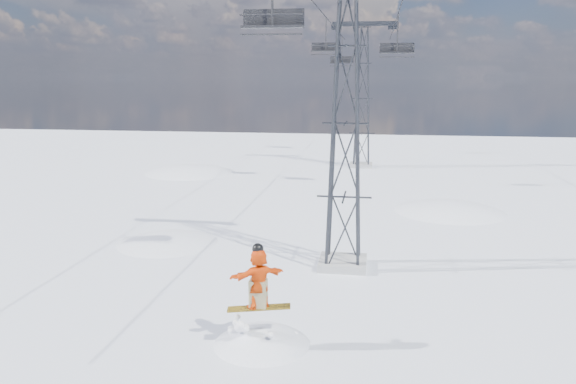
# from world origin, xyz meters

# --- Properties ---
(ground) EXTENTS (120.00, 120.00, 0.00)m
(ground) POSITION_xyz_m (0.00, 0.00, 0.00)
(ground) COLOR white
(ground) RESTS_ON ground
(snow_terrain) EXTENTS (39.00, 37.00, 22.00)m
(snow_terrain) POSITION_xyz_m (-4.77, 21.24, -9.59)
(snow_terrain) COLOR white
(snow_terrain) RESTS_ON ground
(lift_tower_near) EXTENTS (5.20, 1.80, 11.43)m
(lift_tower_near) POSITION_xyz_m (0.80, 8.00, 5.47)
(lift_tower_near) COLOR #999999
(lift_tower_near) RESTS_ON ground
(lift_tower_far) EXTENTS (5.20, 1.80, 11.43)m
(lift_tower_far) POSITION_xyz_m (0.80, 33.00, 5.47)
(lift_tower_far) COLOR #999999
(lift_tower_far) RESTS_ON ground
(haul_cables) EXTENTS (4.46, 51.00, 0.06)m
(haul_cables) POSITION_xyz_m (0.80, 19.50, 10.85)
(haul_cables) COLOR black
(haul_cables) RESTS_ON ground
(lift_chair_near) EXTENTS (1.96, 0.56, 2.43)m
(lift_chair_near) POSITION_xyz_m (-1.40, 5.34, 8.91)
(lift_chair_near) COLOR black
(lift_chair_near) RESTS_ON ground
(lift_chair_mid) EXTENTS (2.05, 0.59, 2.54)m
(lift_chair_mid) POSITION_xyz_m (3.00, 22.40, 8.82)
(lift_chair_mid) COLOR black
(lift_chair_mid) RESTS_ON ground
(lift_chair_far) EXTENTS (1.86, 0.53, 2.30)m
(lift_chair_far) POSITION_xyz_m (-1.40, 24.07, 9.01)
(lift_chair_far) COLOR black
(lift_chair_far) RESTS_ON ground
(lift_chair_extra) EXTENTS (2.16, 0.62, 2.67)m
(lift_chair_extra) POSITION_xyz_m (-1.40, 40.73, 8.71)
(lift_chair_extra) COLOR black
(lift_chair_extra) RESTS_ON ground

